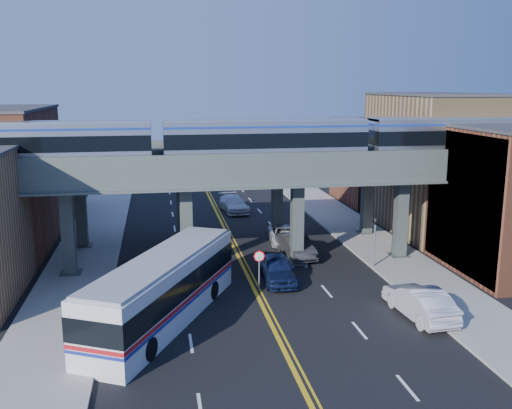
% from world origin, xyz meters
% --- Properties ---
extents(ground, '(120.00, 120.00, 0.00)m').
position_xyz_m(ground, '(0.00, 0.00, 0.00)').
color(ground, black).
rests_on(ground, ground).
extents(sidewalk_west, '(5.00, 70.00, 0.16)m').
position_xyz_m(sidewalk_west, '(-11.50, 10.00, 0.08)').
color(sidewalk_west, gray).
rests_on(sidewalk_west, ground).
extents(sidewalk_east, '(5.00, 70.00, 0.16)m').
position_xyz_m(sidewalk_east, '(11.50, 10.00, 0.08)').
color(sidewalk_east, gray).
rests_on(sidewalk_east, ground).
extents(building_west_c, '(8.00, 10.00, 8.00)m').
position_xyz_m(building_west_c, '(-18.50, 29.00, 4.00)').
color(building_west_c, olive).
rests_on(building_west_c, ground).
extents(building_east_b, '(8.00, 14.00, 12.00)m').
position_xyz_m(building_east_b, '(18.50, 16.00, 6.00)').
color(building_east_b, olive).
rests_on(building_east_b, ground).
extents(building_east_c, '(8.00, 10.00, 9.00)m').
position_xyz_m(building_east_c, '(18.50, 29.00, 4.50)').
color(building_east_c, brown).
rests_on(building_east_c, ground).
extents(mural_panel, '(0.10, 9.50, 9.50)m').
position_xyz_m(mural_panel, '(14.55, 4.00, 4.75)').
color(mural_panel, teal).
rests_on(mural_panel, ground).
extents(elevated_viaduct_near, '(52.00, 3.60, 7.40)m').
position_xyz_m(elevated_viaduct_near, '(0.00, 8.00, 6.47)').
color(elevated_viaduct_near, '#434D4A').
rests_on(elevated_viaduct_near, ground).
extents(elevated_viaduct_far, '(52.00, 3.60, 7.40)m').
position_xyz_m(elevated_viaduct_far, '(0.00, 15.00, 6.47)').
color(elevated_viaduct_far, '#434D4A').
rests_on(elevated_viaduct_far, ground).
extents(transit_train, '(43.84, 2.75, 3.19)m').
position_xyz_m(transit_train, '(1.63, 8.00, 9.13)').
color(transit_train, black).
rests_on(transit_train, elevated_viaduct_near).
extents(stop_sign, '(0.76, 0.09, 2.63)m').
position_xyz_m(stop_sign, '(0.30, 3.00, 1.76)').
color(stop_sign, slate).
rests_on(stop_sign, ground).
extents(traffic_signal, '(0.15, 0.18, 4.10)m').
position_xyz_m(traffic_signal, '(9.20, 6.00, 2.30)').
color(traffic_signal, slate).
rests_on(traffic_signal, ground).
extents(transit_bus, '(9.02, 13.71, 3.56)m').
position_xyz_m(transit_bus, '(-5.78, -0.93, 1.83)').
color(transit_bus, silver).
rests_on(transit_bus, ground).
extents(car_lane_a, '(2.25, 5.24, 1.76)m').
position_xyz_m(car_lane_a, '(1.80, 4.37, 0.88)').
color(car_lane_a, '#111A3E').
rests_on(car_lane_a, ground).
extents(car_lane_b, '(2.26, 5.32, 1.71)m').
position_xyz_m(car_lane_b, '(4.35, 9.64, 0.85)').
color(car_lane_b, '#29292B').
rests_on(car_lane_b, ground).
extents(car_lane_c, '(2.71, 5.17, 1.39)m').
position_xyz_m(car_lane_c, '(4.28, 13.53, 0.69)').
color(car_lane_c, silver).
rests_on(car_lane_c, ground).
extents(car_lane_d, '(2.93, 5.90, 1.65)m').
position_xyz_m(car_lane_d, '(1.80, 26.20, 0.82)').
color(car_lane_d, silver).
rests_on(car_lane_d, ground).
extents(car_parked_curb, '(2.37, 5.70, 1.83)m').
position_xyz_m(car_parked_curb, '(8.44, -2.86, 0.92)').
color(car_parked_curb, silver).
rests_on(car_parked_curb, ground).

